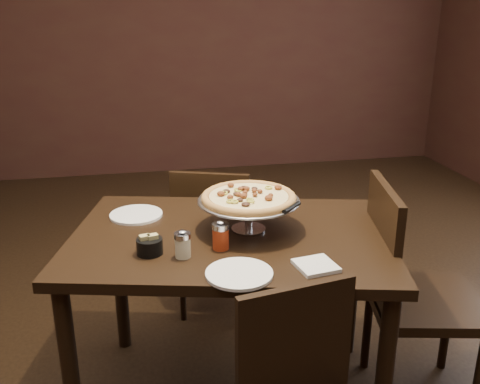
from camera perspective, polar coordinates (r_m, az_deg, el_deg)
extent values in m
cube|color=black|center=(5.48, -8.72, 16.41)|extent=(6.00, 0.02, 2.80)
cube|color=black|center=(2.16, -1.04, -5.01)|extent=(1.44, 1.13, 0.04)
cylinder|color=black|center=(2.18, -17.62, -18.11)|extent=(0.06, 0.06, 0.75)
cylinder|color=black|center=(2.11, 15.07, -19.12)|extent=(0.06, 0.06, 0.75)
cylinder|color=black|center=(2.75, -12.69, -9.12)|extent=(0.06, 0.06, 0.75)
cylinder|color=black|center=(2.70, 11.87, -9.63)|extent=(0.06, 0.06, 0.75)
cylinder|color=#B8B8BF|center=(2.19, 0.91, -3.95)|extent=(0.14, 0.14, 0.01)
cylinder|color=#B8B8BF|center=(2.17, 0.92, -2.51)|extent=(0.03, 0.03, 0.11)
cylinder|color=#B8B8BF|center=(2.15, 0.93, -1.07)|extent=(0.10, 0.10, 0.01)
cylinder|color=#9B9BA0|center=(2.15, 0.93, -0.91)|extent=(0.40, 0.40, 0.01)
torus|color=#9B9BA0|center=(2.15, 0.93, -0.89)|extent=(0.41, 0.41, 0.01)
cylinder|color=olive|center=(2.14, 0.93, -0.69)|extent=(0.37, 0.37, 0.01)
torus|color=olive|center=(2.14, 0.93, -0.59)|extent=(0.39, 0.39, 0.03)
cylinder|color=tan|center=(2.14, 0.93, -0.46)|extent=(0.32, 0.32, 0.01)
cylinder|color=beige|center=(1.96, -6.12, -5.89)|extent=(0.06, 0.06, 0.08)
cylinder|color=#B8B8BF|center=(1.94, -6.17, -4.64)|extent=(0.06, 0.06, 0.02)
ellipsoid|color=#B8B8BF|center=(1.94, -6.19, -4.23)|extent=(0.03, 0.03, 0.01)
cylinder|color=maroon|center=(2.02, -2.07, -4.99)|extent=(0.06, 0.06, 0.08)
cylinder|color=#B8B8BF|center=(2.00, -2.09, -3.65)|extent=(0.07, 0.07, 0.02)
ellipsoid|color=#B8B8BF|center=(1.99, -2.09, -3.21)|extent=(0.04, 0.04, 0.01)
cylinder|color=black|center=(2.01, -9.62, -5.72)|extent=(0.10, 0.10, 0.06)
cube|color=tan|center=(2.00, -10.10, -5.40)|extent=(0.04, 0.04, 0.06)
cube|color=tan|center=(2.00, -9.27, -5.35)|extent=(0.04, 0.04, 0.06)
cube|color=silver|center=(1.91, 8.09, -7.79)|extent=(0.15, 0.15, 0.01)
cylinder|color=white|center=(2.38, -11.02, -2.39)|extent=(0.23, 0.23, 0.01)
cylinder|color=white|center=(1.84, -0.09, -8.70)|extent=(0.23, 0.23, 0.01)
cone|color=#B8B8BF|center=(2.06, 5.53, -1.78)|extent=(0.16, 0.16, 0.00)
cylinder|color=black|center=(2.06, 5.53, -1.69)|extent=(0.10, 0.10, 0.02)
cube|color=black|center=(3.00, -2.45, -5.24)|extent=(0.52, 0.52, 0.04)
cube|color=black|center=(2.74, -3.24, -2.23)|extent=(0.39, 0.17, 0.43)
cylinder|color=black|center=(3.22, 1.05, -7.74)|extent=(0.03, 0.03, 0.40)
cylinder|color=black|center=(3.27, -4.72, -7.33)|extent=(0.03, 0.03, 0.40)
cylinder|color=black|center=(2.93, 0.22, -10.65)|extent=(0.03, 0.03, 0.40)
cylinder|color=black|center=(2.99, -6.14, -10.13)|extent=(0.03, 0.03, 0.40)
cube|color=black|center=(1.77, 5.91, -15.88)|extent=(0.40, 0.10, 0.42)
cube|color=black|center=(2.45, 19.16, -11.00)|extent=(0.55, 0.55, 0.04)
cube|color=black|center=(2.27, 14.90, -5.25)|extent=(0.13, 0.46, 0.48)
cylinder|color=black|center=(2.50, 24.11, -17.76)|extent=(0.04, 0.04, 0.45)
cylinder|color=black|center=(2.79, 21.17, -13.27)|extent=(0.04, 0.04, 0.45)
cylinder|color=black|center=(2.39, 15.39, -18.61)|extent=(0.04, 0.04, 0.45)
cylinder|color=black|center=(2.68, 13.45, -13.76)|extent=(0.04, 0.04, 0.45)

